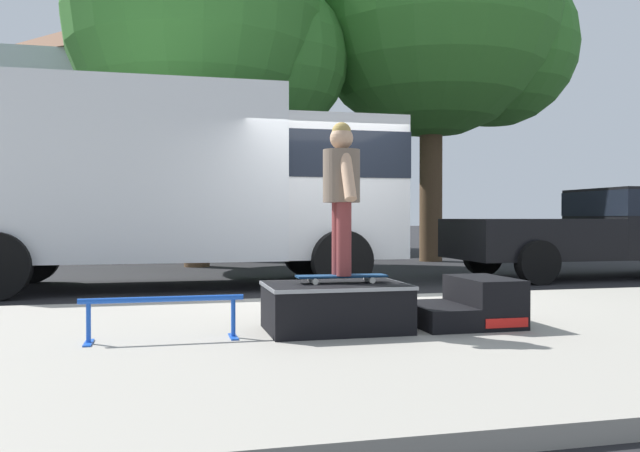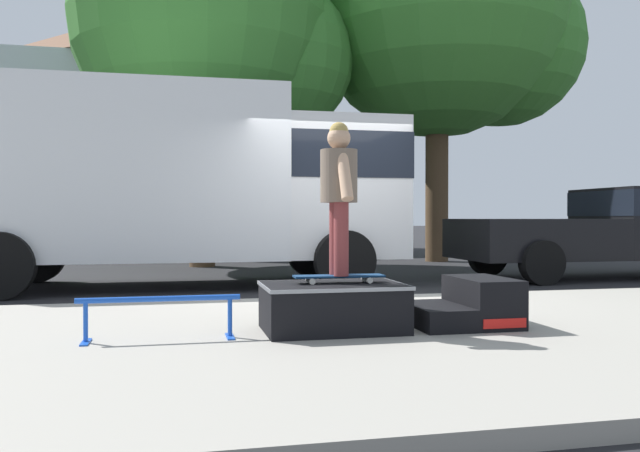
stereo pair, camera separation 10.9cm
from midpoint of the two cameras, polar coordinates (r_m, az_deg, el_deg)
ground_plane at (r=8.57m, az=2.36°, el=-6.52°), size 140.00×140.00×0.00m
sidewalk_slab at (r=5.77m, az=10.62°, el=-9.50°), size 50.00×5.00×0.12m
skate_box at (r=5.57m, az=0.81°, el=-7.00°), size 1.19×0.81×0.40m
kicker_ramp at (r=6.00m, az=12.53°, el=-6.82°), size 0.89×0.81×0.42m
grind_rail at (r=5.28m, az=-14.24°, el=-7.03°), size 1.26×0.28×0.35m
skateboard at (r=5.59m, az=1.34°, el=-4.46°), size 0.78×0.22×0.07m
skater_kid at (r=5.58m, az=1.34°, el=3.60°), size 0.32×0.68×1.31m
box_truck at (r=10.40m, az=-12.59°, el=4.13°), size 6.91×2.63×3.05m
pickup_truck_black at (r=12.95m, az=24.16°, el=-0.16°), size 5.70×2.09×1.61m
street_tree_main at (r=15.11m, az=-9.71°, el=16.47°), size 6.21×5.64×8.17m
street_tree_neighbour at (r=17.17m, az=10.76°, el=17.52°), size 6.93×6.30×9.38m
house_behind at (r=23.84m, az=-15.49°, el=8.34°), size 9.54×8.23×8.40m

